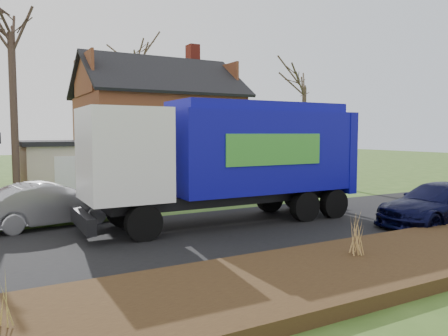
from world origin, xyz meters
TOP-DOWN VIEW (x-y plane):
  - ground at (0.00, 0.00)m, footprint 120.00×120.00m
  - road at (0.00, 0.00)m, footprint 80.00×7.00m
  - mulch_verge at (0.00, -5.30)m, footprint 80.00×3.50m
  - main_house at (1.49, 13.91)m, footprint 12.95×8.95m
  - garbage_truck at (0.08, 1.16)m, footprint 10.27×2.84m
  - silver_sedan at (-5.80, 3.72)m, footprint 4.92×2.42m
  - navy_wagon at (6.30, -2.78)m, footprint 5.15×2.16m
  - tree_front_west at (-6.56, 8.83)m, footprint 3.56×3.56m
  - tree_front_east at (11.13, 10.59)m, footprint 3.24×3.24m
  - tree_back at (3.59, 23.13)m, footprint 3.78×3.78m
  - grass_clump_mid at (0.14, -4.87)m, footprint 0.37×0.31m

SIDE VIEW (x-z plane):
  - ground at x=0.00m, z-range 0.00..0.00m
  - road at x=0.00m, z-range 0.00..0.02m
  - mulch_verge at x=0.00m, z-range 0.00..0.30m
  - navy_wagon at x=6.30m, z-range 0.00..1.49m
  - silver_sedan at x=-5.80m, z-range 0.00..1.55m
  - grass_clump_mid at x=0.14m, z-range 0.30..1.34m
  - garbage_truck at x=0.08m, z-range 0.34..4.72m
  - main_house at x=1.49m, z-range -0.60..8.66m
  - tree_front_east at x=11.13m, z-range 2.81..11.80m
  - tree_front_west at x=-6.56m, z-range 3.43..14.02m
  - tree_back at x=3.59m, z-range 3.99..15.95m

